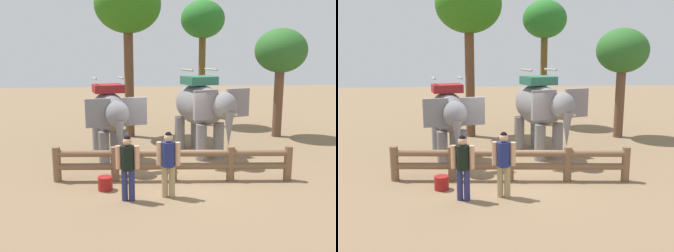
{
  "view_description": "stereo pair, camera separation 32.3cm",
  "coord_description": "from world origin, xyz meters",
  "views": [
    {
      "loc": [
        -1.31,
        -11.08,
        3.86
      ],
      "look_at": [
        0.0,
        1.21,
        1.4
      ],
      "focal_mm": 40.93,
      "sensor_mm": 36.0,
      "label": 1
    },
    {
      "loc": [
        -0.99,
        -11.11,
        3.86
      ],
      "look_at": [
        0.0,
        1.21,
        1.4
      ],
      "focal_mm": 40.93,
      "sensor_mm": 36.0,
      "label": 2
    }
  ],
  "objects": [
    {
      "name": "ground_plane",
      "position": [
        0.0,
        0.0,
        0.0
      ],
      "size": [
        60.0,
        60.0,
        0.0
      ],
      "primitive_type": "plane",
      "color": "#7E6447"
    },
    {
      "name": "log_fence",
      "position": [
        -0.0,
        -0.18,
        0.61
      ],
      "size": [
        7.12,
        0.86,
        1.05
      ],
      "color": "brown",
      "rests_on": "ground"
    },
    {
      "name": "elephant_near_left",
      "position": [
        -1.93,
        2.14,
        1.65
      ],
      "size": [
        2.15,
        3.51,
        2.94
      ],
      "color": "slate",
      "rests_on": "ground"
    },
    {
      "name": "elephant_center",
      "position": [
        1.4,
        2.61,
        1.79
      ],
      "size": [
        2.59,
        3.81,
        3.19
      ],
      "color": "gray",
      "rests_on": "ground"
    },
    {
      "name": "tourist_woman_in_black",
      "position": [
        -0.27,
        -1.46,
        1.03
      ],
      "size": [
        0.62,
        0.4,
        1.78
      ],
      "color": "tan",
      "rests_on": "ground"
    },
    {
      "name": "tourist_man_in_blue",
      "position": [
        -1.34,
        -1.6,
        1.01
      ],
      "size": [
        0.61,
        0.38,
        1.74
      ],
      "color": "navy",
      "rests_on": "ground"
    },
    {
      "name": "tree_far_left",
      "position": [
        -1.22,
        6.01,
        5.64
      ],
      "size": [
        2.87,
        2.87,
        6.99
      ],
      "color": "brown",
      "rests_on": "ground"
    },
    {
      "name": "tree_back_center",
      "position": [
        5.4,
        5.31,
        3.72
      ],
      "size": [
        2.26,
        2.26,
        4.79
      ],
      "color": "brown",
      "rests_on": "ground"
    },
    {
      "name": "tree_far_right",
      "position": [
        2.51,
        8.38,
        5.19
      ],
      "size": [
        2.2,
        2.2,
        6.3
      ],
      "color": "brown",
      "rests_on": "ground"
    },
    {
      "name": "feed_bucket",
      "position": [
        -1.98,
        -0.77,
        0.19
      ],
      "size": [
        0.41,
        0.41,
        0.39
      ],
      "color": "maroon",
      "rests_on": "ground"
    }
  ]
}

